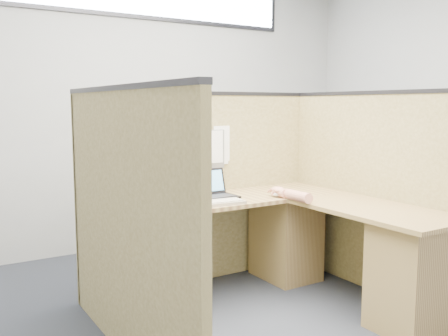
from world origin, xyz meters
TOP-DOWN VIEW (x-y plane):
  - floor at (0.00, 0.00)m, footprint 5.00×5.00m
  - wall_back at (0.00, 2.25)m, footprint 5.00×0.00m
  - cubicle_partitions at (0.00, 0.43)m, footprint 2.06×1.83m
  - l_desk at (0.18, 0.29)m, footprint 1.95×1.75m
  - laptop at (-0.05, 0.74)m, footprint 0.29×0.28m
  - keyboard at (-0.20, 0.48)m, footprint 0.44×0.18m
  - mouse at (0.37, 0.49)m, footprint 0.12×0.09m
  - hand_forearm at (0.38, 0.35)m, footprint 0.12×0.41m
  - blue_poster at (-0.88, 0.97)m, footprint 0.17×0.02m
  - american_flag at (-0.26, 0.96)m, footprint 0.19×0.01m
  - file_holder at (0.03, 0.94)m, footprint 0.24×0.05m
  - paper_left at (0.11, 0.97)m, footprint 0.22×0.01m
  - paper_right at (0.19, 0.97)m, footprint 0.22×0.04m

SIDE VIEW (x-z plane):
  - floor at x=0.00m, z-range 0.00..0.00m
  - l_desk at x=0.18m, z-range 0.03..0.76m
  - keyboard at x=-0.20m, z-range 0.73..0.76m
  - mouse at x=0.37m, z-range 0.73..0.78m
  - cubicle_partitions at x=0.00m, z-range 0.00..1.53m
  - hand_forearm at x=0.38m, z-range 0.73..0.81m
  - laptop at x=-0.05m, z-range 0.68..0.88m
  - file_holder at x=0.03m, z-range 0.92..1.23m
  - paper_left at x=0.11m, z-range 0.94..1.22m
  - paper_right at x=0.19m, z-range 0.97..1.26m
  - american_flag at x=-0.26m, z-range 1.03..1.36m
  - blue_poster at x=-0.88m, z-range 1.16..1.39m
  - wall_back at x=0.00m, z-range -1.10..3.90m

